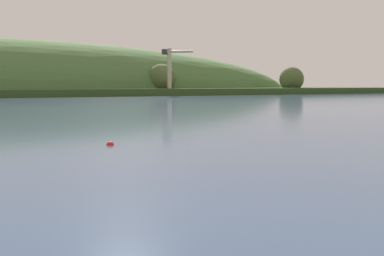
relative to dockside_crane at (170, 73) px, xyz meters
name	(u,v)px	position (x,y,z in m)	size (l,w,h in m)	color
dockside_crane	(170,73)	(0.00, 0.00, 0.00)	(11.75, 9.86, 20.42)	#4C4C51
mooring_buoy_midchannel	(110,145)	(-64.83, -153.35, -9.86)	(0.62, 0.62, 0.70)	red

